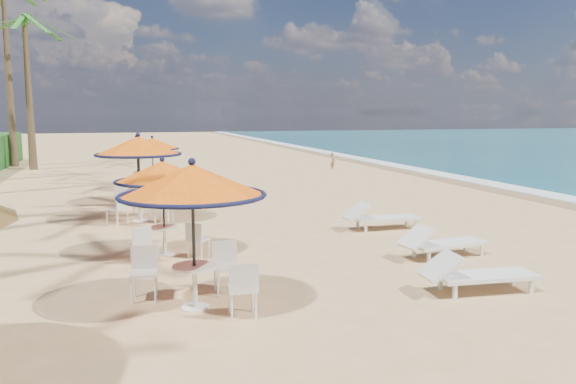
# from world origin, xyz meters

# --- Properties ---
(ground) EXTENTS (160.00, 160.00, 0.00)m
(ground) POSITION_xyz_m (0.00, 0.00, 0.00)
(ground) COLOR tan
(ground) RESTS_ON ground
(foam_strip) EXTENTS (1.20, 140.00, 0.04)m
(foam_strip) POSITION_xyz_m (9.30, 10.00, 0.00)
(foam_strip) COLOR white
(foam_strip) RESTS_ON ground
(wetsand_band) EXTENTS (1.40, 140.00, 0.02)m
(wetsand_band) POSITION_xyz_m (8.40, 10.00, 0.00)
(wetsand_band) COLOR olive
(wetsand_band) RESTS_ON ground
(station_0) EXTENTS (2.28, 2.28, 2.38)m
(station_0) POSITION_xyz_m (-4.92, -0.31, 1.74)
(station_0) COLOR black
(station_0) RESTS_ON ground
(station_1) EXTENTS (2.04, 2.04, 2.13)m
(station_1) POSITION_xyz_m (-5.12, 3.18, 1.62)
(station_1) COLOR black
(station_1) RESTS_ON ground
(station_2) EXTENTS (2.40, 2.44, 2.51)m
(station_2) POSITION_xyz_m (-5.47, 7.33, 1.83)
(station_2) COLOR black
(station_2) RESTS_ON ground
(station_3) EXTENTS (2.22, 2.22, 2.32)m
(station_3) POSITION_xyz_m (-5.44, 10.66, 1.77)
(station_3) COLOR black
(station_3) RESTS_ON ground
(station_4) EXTENTS (2.08, 2.08, 2.16)m
(station_4) POSITION_xyz_m (-4.71, 13.91, 1.58)
(station_4) COLOR black
(station_4) RESTS_ON ground
(lounger_near) EXTENTS (2.06, 0.79, 0.72)m
(lounger_near) POSITION_xyz_m (-0.25, -0.95, 0.34)
(lounger_near) COLOR white
(lounger_near) RESTS_ON ground
(lounger_mid) EXTENTS (2.03, 0.85, 0.71)m
(lounger_mid) POSITION_xyz_m (0.48, 1.29, 0.33)
(lounger_mid) COLOR white
(lounger_mid) RESTS_ON ground
(lounger_far) EXTENTS (2.04, 0.65, 0.73)m
(lounger_far) POSITION_xyz_m (0.52, 4.32, 0.34)
(lounger_far) COLOR white
(lounger_far) RESTS_ON ground
(palm_6) EXTENTS (5.00, 5.00, 8.09)m
(palm_6) POSITION_xyz_m (-10.46, 23.99, 7.35)
(palm_6) COLOR brown
(palm_6) RESTS_ON ground
(person) EXTENTS (0.28, 0.38, 0.96)m
(person) POSITION_xyz_m (5.06, 19.35, 0.48)
(person) COLOR #8B5C47
(person) RESTS_ON ground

